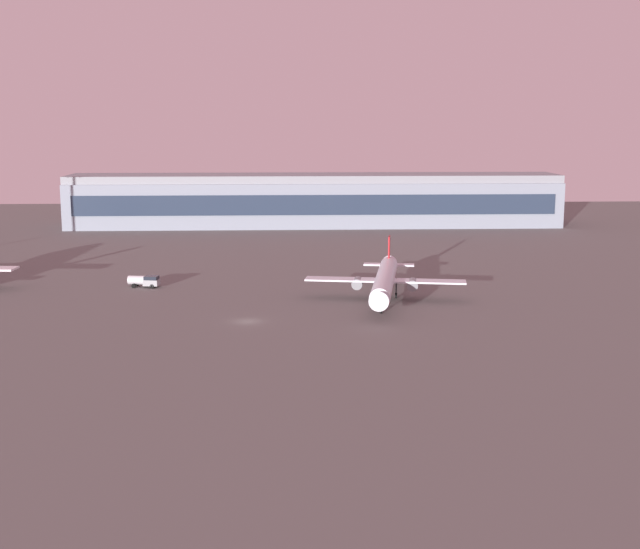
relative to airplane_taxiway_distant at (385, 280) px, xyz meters
name	(u,v)px	position (x,y,z in m)	size (l,w,h in m)	color
ground_plane	(247,321)	(-25.13, -16.28, -3.77)	(416.00, 416.00, 0.00)	#605E5B
terminal_building	(315,200)	(-8.87, 115.32, 4.32)	(154.79, 22.40, 16.40)	gray
airplane_taxiway_distant	(385,280)	(0.00, 0.00, 0.00)	(30.33, 38.78, 9.98)	silver
fuel_truck	(145,281)	(-47.04, 14.40, -2.41)	(6.57, 3.28, 2.35)	gray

